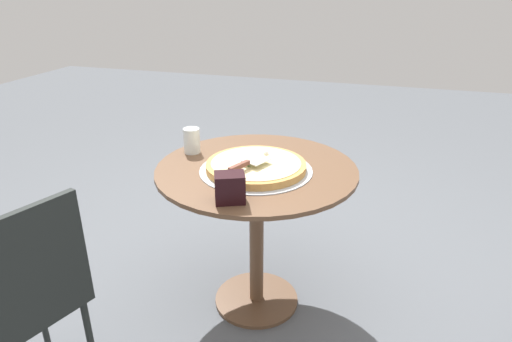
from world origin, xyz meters
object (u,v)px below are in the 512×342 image
object	(u,v)px
napkin_dispenser	(229,188)
patio_chair_far	(14,299)
pizza_server	(248,163)
drinking_cup	(192,141)
pizza_on_tray	(256,167)
patio_table	(257,202)

from	to	relation	value
napkin_dispenser	patio_chair_far	size ratio (longest dim) A/B	0.13
pizza_server	napkin_dispenser	bearing A→B (deg)	-179.58
pizza_server	drinking_cup	xyz separation A→B (m)	(0.19, 0.33, -0.00)
pizza_on_tray	pizza_server	bearing A→B (deg)	170.04
pizza_server	napkin_dispenser	distance (m)	0.22
patio_table	napkin_dispenser	distance (m)	0.39
patio_table	pizza_server	xyz separation A→B (m)	(-0.11, 0.00, 0.22)
drinking_cup	pizza_on_tray	bearing A→B (deg)	-108.69
pizza_server	patio_chair_far	size ratio (longest dim) A/B	0.25
patio_chair_far	pizza_on_tray	bearing A→B (deg)	-36.38
drinking_cup	patio_table	bearing A→B (deg)	-103.37
patio_table	patio_chair_far	size ratio (longest dim) A/B	1.00
drinking_cup	napkin_dispenser	size ratio (longest dim) A/B	1.07
patio_table	pizza_server	world-z (taller)	pizza_server
drinking_cup	napkin_dispenser	world-z (taller)	drinking_cup
patio_table	pizza_on_tray	distance (m)	0.19
drinking_cup	napkin_dispenser	xyz separation A→B (m)	(-0.40, -0.33, -0.00)
pizza_server	napkin_dispenser	size ratio (longest dim) A/B	2.01
pizza_server	napkin_dispenser	xyz separation A→B (m)	(-0.22, -0.00, -0.01)
patio_table	pizza_on_tray	size ratio (longest dim) A/B	1.82
pizza_on_tray	drinking_cup	distance (m)	0.36
pizza_server	patio_chair_far	bearing A→B (deg)	141.50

